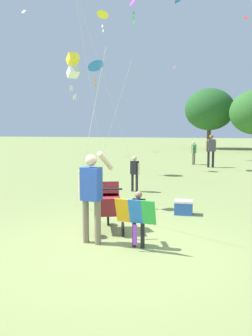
% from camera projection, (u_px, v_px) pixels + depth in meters
% --- Properties ---
extents(ground_plane, '(120.00, 120.00, 0.00)m').
position_uv_depth(ground_plane, '(114.00, 248.00, 6.12)').
color(ground_plane, '#849351').
extents(child_with_butterfly_kite, '(0.72, 0.38, 1.02)m').
position_uv_depth(child_with_butterfly_kite, '(138.00, 214.00, 6.04)').
color(child_with_butterfly_kite, '#232328').
rests_on(child_with_butterfly_kite, ground).
extents(person_adult_flyer, '(0.60, 0.50, 1.72)m').
position_uv_depth(person_adult_flyer, '(91.00, 190.00, 6.25)').
color(person_adult_flyer, '#7F705B').
rests_on(person_adult_flyer, ground).
extents(stroller, '(0.73, 1.12, 1.03)m').
position_uv_depth(stroller, '(109.00, 202.00, 7.08)').
color(stroller, black).
rests_on(stroller, ground).
extents(kite_adult_black, '(1.81, 2.83, 4.04)m').
position_uv_depth(kite_adult_black, '(73.00, 66.00, 8.87)').
color(kite_adult_black, yellow).
rests_on(kite_adult_black, ground).
extents(kite_orange_delta, '(0.68, 4.07, 7.60)m').
position_uv_depth(kite_orange_delta, '(102.00, 17.00, 16.28)').
color(kite_orange_delta, yellow).
rests_on(kite_orange_delta, ground).
extents(kite_green_novelty, '(2.45, 2.38, 5.02)m').
position_uv_depth(kite_green_novelty, '(96.00, 67.00, 15.02)').
color(kite_green_novelty, blue).
rests_on(kite_green_novelty, ground).
extents(kite_blue_high, '(2.12, 4.34, 8.59)m').
position_uv_depth(kite_blue_high, '(132.00, 8.00, 16.48)').
color(kite_blue_high, purple).
rests_on(kite_blue_high, ground).
extents(person_red_shirt, '(0.27, 0.39, 1.32)m').
position_uv_depth(person_red_shirt, '(194.00, 151.00, 19.31)').
color(person_red_shirt, '#7F705B').
rests_on(person_red_shirt, ground).
extents(person_sitting_far, '(0.51, 0.36, 1.72)m').
position_uv_depth(person_sitting_far, '(211.00, 148.00, 18.00)').
color(person_sitting_far, '#232328').
rests_on(person_sitting_far, ground).
extents(person_couple_left, '(0.35, 0.26, 1.18)m').
position_uv_depth(person_couple_left, '(135.00, 171.00, 11.31)').
color(person_couple_left, '#232328').
rests_on(person_couple_left, ground).
extents(cooler_box, '(0.45, 0.33, 0.35)m').
position_uv_depth(cooler_box, '(184.00, 207.00, 8.43)').
color(cooler_box, '#2D5BB7').
rests_on(cooler_box, ground).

